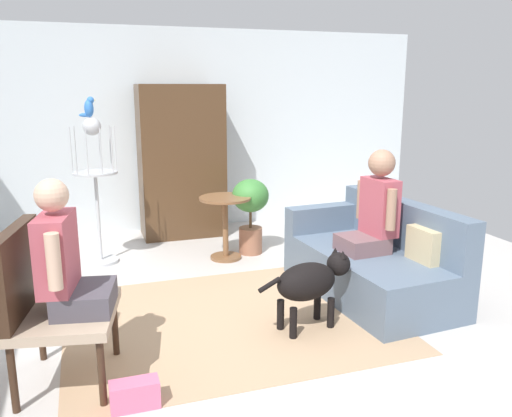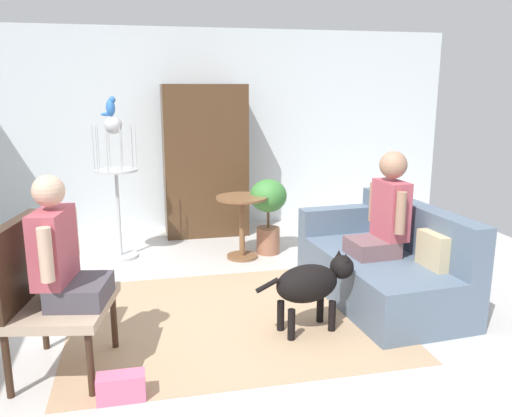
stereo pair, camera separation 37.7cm
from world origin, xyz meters
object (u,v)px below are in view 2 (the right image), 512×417
person_on_couch (386,212)px  round_end_table (242,218)px  person_on_armchair (61,253)px  couch (384,265)px  bird_cage_stand (116,179)px  parrot (111,107)px  potted_plant (268,207)px  armchair (39,286)px  handbag (121,387)px  armoire_cabinet (205,160)px  dog (312,283)px

person_on_couch → round_end_table: (-0.96, 1.36, -0.34)m
round_end_table → person_on_armchair: bearing=-127.2°
couch → round_end_table: (-1.00, 1.33, 0.15)m
bird_cage_stand → parrot: 0.74m
round_end_table → potted_plant: bearing=17.9°
armchair → potted_plant: bearing=46.3°
person_on_couch → round_end_table: 1.70m
parrot → potted_plant: parrot is taller
couch → handbag: couch is taller
round_end_table → potted_plant: potted_plant is taller
person_on_armchair → armoire_cabinet: (1.28, 3.11, 0.12)m
round_end_table → dog: (0.18, -1.80, -0.06)m
round_end_table → dog: bearing=-84.3°
handbag → person_on_couch: bearing=26.2°
parrot → armoire_cabinet: armoire_cabinet is taller
person_on_couch → bird_cage_stand: bird_cage_stand is taller
person_on_couch → handbag: size_ratio=3.13×
dog → parrot: parrot is taller
couch → person_on_armchair: 2.67m
potted_plant → armchair: bearing=-133.7°
person_on_couch → bird_cage_stand: size_ratio=0.58×
armoire_cabinet → round_end_table: bearing=-77.2°
round_end_table → armoire_cabinet: (-0.25, 1.10, 0.48)m
round_end_table → parrot: parrot is taller
armchair → parrot: bearing=80.3°
person_on_couch → person_on_armchair: size_ratio=1.08×
person_on_armchair → armoire_cabinet: size_ratio=0.44×
armchair → dog: (1.86, 0.19, -0.21)m
armchair → bird_cage_stand: bird_cage_stand is taller
person_on_armchair → bird_cage_stand: 2.33m
parrot → handbag: bearing=-88.0°
armchair → potted_plant: size_ratio=1.21×
couch → armchair: size_ratio=1.71×
potted_plant → handbag: potted_plant is taller
armchair → potted_plant: armchair is taller
dog → couch: bearing=29.9°
armchair → handbag: bearing=-42.4°
armchair → handbag: (0.48, -0.44, -0.50)m
person_on_armchair → dog: size_ratio=1.02×
person_on_couch → couch: bearing=47.1°
dog → armoire_cabinet: armoire_cabinet is taller
armchair → round_end_table: (1.68, 1.99, -0.15)m
couch → dog: size_ratio=2.14×
armchair → bird_cage_stand: size_ratio=0.67×
armoire_cabinet → armchair: bearing=-114.9°
person_on_armchair → armoire_cabinet: armoire_cabinet is taller
armoire_cabinet → person_on_armchair: bearing=-112.3°
bird_cage_stand → handbag: bird_cage_stand is taller
round_end_table → bird_cage_stand: bearing=167.0°
person_on_armchair → round_end_table: person_on_armchair is taller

